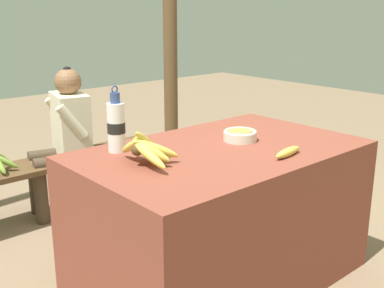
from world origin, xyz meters
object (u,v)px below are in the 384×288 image
banana_bunch_ripe (146,148)px  support_post_far (170,14)px  loose_banana_front (288,152)px  wooden_bench (61,167)px  serving_bowl (240,135)px  seated_vendor (64,132)px  water_bottle (116,126)px

banana_bunch_ripe → support_post_far: (1.49, 1.67, 0.55)m
banana_bunch_ripe → loose_banana_front: (0.57, -0.35, -0.06)m
wooden_bench → serving_bowl: bearing=-72.8°
banana_bunch_ripe → loose_banana_front: size_ratio=1.77×
wooden_bench → seated_vendor: 0.25m
water_bottle → support_post_far: support_post_far is taller
loose_banana_front → banana_bunch_ripe: bearing=148.9°
serving_bowl → support_post_far: size_ratio=0.07×
banana_bunch_ripe → wooden_bench: 1.40m
seated_vendor → loose_banana_front: bearing=114.9°
support_post_far → seated_vendor: bearing=-162.6°
water_bottle → wooden_bench: water_bottle is taller
water_bottle → loose_banana_front: (0.56, -0.60, -0.11)m
serving_bowl → banana_bunch_ripe: bearing=179.5°
banana_bunch_ripe → seated_vendor: bearing=79.4°
loose_banana_front → wooden_bench: size_ratio=0.13×
wooden_bench → water_bottle: bearing=-100.4°
wooden_bench → support_post_far: size_ratio=0.60×
wooden_bench → seated_vendor: (0.04, -0.02, 0.25)m
banana_bunch_ripe → seated_vendor: (0.24, 1.28, -0.22)m
banana_bunch_ripe → serving_bowl: size_ratio=2.07×
serving_bowl → seated_vendor: (-0.37, 1.29, -0.17)m
loose_banana_front → support_post_far: support_post_far is taller
wooden_bench → support_post_far: (1.29, 0.37, 1.01)m
serving_bowl → wooden_bench: (-0.40, 1.31, -0.42)m
water_bottle → support_post_far: bearing=43.7°
loose_banana_front → support_post_far: 2.30m
banana_bunch_ripe → loose_banana_front: banana_bunch_ripe is taller
seated_vendor → support_post_far: bearing=-149.2°
water_bottle → loose_banana_front: bearing=-47.0°
wooden_bench → support_post_far: bearing=16.1°
support_post_far → serving_bowl: bearing=-117.8°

